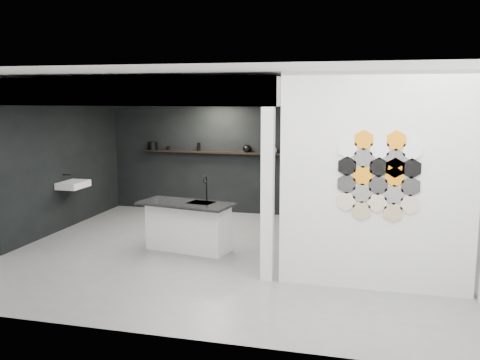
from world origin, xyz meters
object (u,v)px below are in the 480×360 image
at_px(kitchen_island, 188,225).
at_px(glass_vase, 274,150).
at_px(partition_panel, 376,183).
at_px(kettle, 247,148).
at_px(utensil_cup, 168,148).
at_px(stockpot, 153,146).
at_px(wall_basin, 73,185).
at_px(bottle_dark, 199,147).
at_px(glass_bowl, 274,150).

xyz_separation_m(kitchen_island, glass_vase, (0.85, 2.82, 0.97)).
relative_size(partition_panel, kitchen_island, 1.74).
bearing_deg(kettle, utensil_cup, -171.13).
xyz_separation_m(glass_vase, utensil_cup, (-2.33, 0.00, -0.02)).
relative_size(stockpot, utensil_cup, 2.42).
relative_size(kettle, glass_vase, 1.43).
relative_size(wall_basin, kitchen_island, 0.37).
distance_m(stockpot, bottle_dark, 1.06).
xyz_separation_m(stockpot, glass_vase, (2.69, 0.00, -0.02)).
distance_m(kitchen_island, bottle_dark, 3.09).
height_order(glass_bowl, bottle_dark, bottle_dark).
distance_m(wall_basin, utensil_cup, 2.38).
relative_size(kettle, utensil_cup, 2.12).
distance_m(partition_panel, stockpot, 6.13).
bearing_deg(glass_vase, utensil_cup, 180.00).
relative_size(kitchen_island, bottle_dark, 9.07).
bearing_deg(glass_vase, stockpot, 180.00).
bearing_deg(partition_panel, stockpot, 140.93).
bearing_deg(partition_panel, utensil_cup, 138.72).
xyz_separation_m(partition_panel, kitchen_island, (-2.93, 1.04, -0.99)).
xyz_separation_m(partition_panel, bottle_dark, (-3.70, 3.87, 0.01)).
xyz_separation_m(kettle, utensil_cup, (-1.76, 0.00, -0.03)).
bearing_deg(kitchen_island, stockpot, 133.31).
distance_m(wall_basin, bottle_dark, 2.77).
bearing_deg(kettle, wall_basin, -134.98).
xyz_separation_m(kettle, bottle_dark, (-1.06, 0.00, 0.01)).
relative_size(partition_panel, bottle_dark, 15.80).
bearing_deg(kettle, glass_bowl, 8.87).
bearing_deg(partition_panel, bottle_dark, 133.75).
bearing_deg(bottle_dark, glass_vase, 0.00).
bearing_deg(glass_bowl, kitchen_island, -106.81).
height_order(partition_panel, stockpot, partition_panel).
height_order(wall_basin, glass_vase, glass_vase).
height_order(wall_basin, utensil_cup, utensil_cup).
xyz_separation_m(wall_basin, utensil_cup, (1.06, 2.07, 0.51)).
bearing_deg(glass_vase, glass_bowl, 0.00).
distance_m(kitchen_island, glass_bowl, 3.10).
xyz_separation_m(kettle, glass_bowl, (0.56, 0.00, -0.03)).
bearing_deg(utensil_cup, glass_vase, 0.00).
bearing_deg(bottle_dark, glass_bowl, 0.00).
bearing_deg(kettle, partition_panel, -46.81).
height_order(glass_vase, bottle_dark, bottle_dark).
height_order(stockpot, utensil_cup, stockpot).
relative_size(partition_panel, glass_vase, 22.04).
height_order(wall_basin, kitchen_island, kitchen_island).
distance_m(kettle, utensil_cup, 1.76).
bearing_deg(glass_vase, wall_basin, -148.65).
xyz_separation_m(partition_panel, stockpot, (-4.76, 3.87, 0.00)).
distance_m(partition_panel, wall_basin, 5.78).
distance_m(partition_panel, glass_bowl, 4.39).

